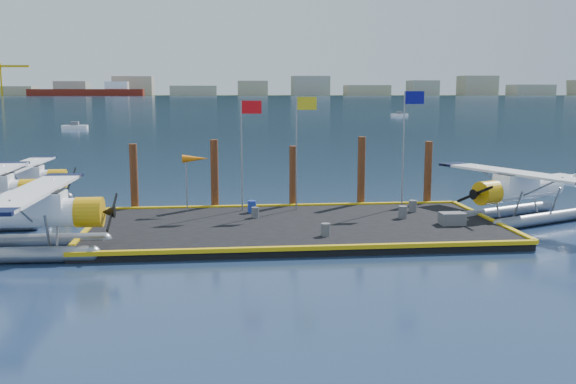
# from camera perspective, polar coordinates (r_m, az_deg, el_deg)

# --- Properties ---
(ground) EXTENTS (4000.00, 4000.00, 0.00)m
(ground) POSITION_cam_1_polar(r_m,az_deg,el_deg) (31.94, 0.66, -3.53)
(ground) COLOR navy
(ground) RESTS_ON ground
(dock) EXTENTS (20.00, 10.00, 0.40)m
(dock) POSITION_cam_1_polar(r_m,az_deg,el_deg) (31.90, 0.67, -3.18)
(dock) COLOR black
(dock) RESTS_ON ground
(dock_bumpers) EXTENTS (20.25, 10.25, 0.18)m
(dock_bumpers) POSITION_cam_1_polar(r_m,az_deg,el_deg) (31.84, 0.67, -2.67)
(dock_bumpers) COLOR gold
(dock_bumpers) RESTS_ON dock
(far_backdrop) EXTENTS (3050.00, 2050.00, 810.00)m
(far_backdrop) POSITION_cam_1_polar(r_m,az_deg,el_deg) (1785.18, 1.79, 9.08)
(far_backdrop) COLOR black
(far_backdrop) RESTS_ON ground
(seaplane_a) EXTENTS (9.63, 10.60, 3.78)m
(seaplane_a) POSITION_cam_1_polar(r_m,az_deg,el_deg) (29.19, -22.34, -2.11)
(seaplane_a) COLOR gray
(seaplane_a) RESTS_ON ground
(seaplane_c) EXTENTS (8.58, 9.44, 3.37)m
(seaplane_c) POSITION_cam_1_polar(r_m,az_deg,el_deg) (42.13, -22.92, 0.84)
(seaplane_c) COLOR gray
(seaplane_c) RESTS_ON ground
(seaplane_d) EXTENTS (9.37, 9.85, 3.60)m
(seaplane_d) POSITION_cam_1_polar(r_m,az_deg,el_deg) (36.30, 20.01, -0.04)
(seaplane_d) COLOR gray
(seaplane_d) RESTS_ON ground
(drum_0) EXTENTS (0.39, 0.39, 0.55)m
(drum_0) POSITION_cam_1_polar(r_m,az_deg,el_deg) (33.34, -2.93, -1.83)
(drum_0) COLOR #57585C
(drum_0) RESTS_ON dock
(drum_1) EXTENTS (0.41, 0.41, 0.58)m
(drum_1) POSITION_cam_1_polar(r_m,az_deg,el_deg) (29.19, 3.36, -3.36)
(drum_1) COLOR #57585C
(drum_1) RESTS_ON dock
(drum_2) EXTENTS (0.45, 0.45, 0.64)m
(drum_2) POSITION_cam_1_polar(r_m,az_deg,el_deg) (33.68, 10.17, -1.77)
(drum_2) COLOR #57585C
(drum_2) RESTS_ON dock
(drum_4) EXTENTS (0.45, 0.45, 0.63)m
(drum_4) POSITION_cam_1_polar(r_m,az_deg,el_deg) (35.57, 11.03, -1.23)
(drum_4) COLOR #57585C
(drum_4) RESTS_ON dock
(drum_5) EXTENTS (0.46, 0.46, 0.65)m
(drum_5) POSITION_cam_1_polar(r_m,az_deg,el_deg) (34.76, -3.23, -1.30)
(drum_5) COLOR #1C359C
(drum_5) RESTS_ON dock
(crate) EXTENTS (1.19, 0.79, 0.60)m
(crate) POSITION_cam_1_polar(r_m,az_deg,el_deg) (32.60, 14.39, -2.30)
(crate) COLOR #57585C
(crate) RESTS_ON dock
(flagpole_red) EXTENTS (1.14, 0.08, 6.00)m
(flagpole_red) POSITION_cam_1_polar(r_m,az_deg,el_deg) (34.88, -3.82, 4.81)
(flagpole_red) COLOR gray
(flagpole_red) RESTS_ON dock
(flagpole_yellow) EXTENTS (1.14, 0.08, 6.20)m
(flagpole_yellow) POSITION_cam_1_polar(r_m,az_deg,el_deg) (35.12, 1.09, 5.05)
(flagpole_yellow) COLOR gray
(flagpole_yellow) RESTS_ON dock
(flagpole_blue) EXTENTS (1.14, 0.08, 6.50)m
(flagpole_blue) POSITION_cam_1_polar(r_m,az_deg,el_deg) (36.34, 10.55, 5.31)
(flagpole_blue) COLOR gray
(flagpole_blue) RESTS_ON dock
(windsock) EXTENTS (1.40, 0.44, 3.12)m
(windsock) POSITION_cam_1_polar(r_m,az_deg,el_deg) (34.99, -8.28, 2.83)
(windsock) COLOR gray
(windsock) RESTS_ON dock
(piling_0) EXTENTS (0.44, 0.44, 4.00)m
(piling_0) POSITION_cam_1_polar(r_m,az_deg,el_deg) (37.01, -13.52, 1.10)
(piling_0) COLOR #442413
(piling_0) RESTS_ON ground
(piling_1) EXTENTS (0.44, 0.44, 4.20)m
(piling_1) POSITION_cam_1_polar(r_m,az_deg,el_deg) (36.68, -6.54, 1.38)
(piling_1) COLOR #442413
(piling_1) RESTS_ON ground
(piling_2) EXTENTS (0.44, 0.44, 3.80)m
(piling_2) POSITION_cam_1_polar(r_m,az_deg,el_deg) (36.94, 0.46, 1.18)
(piling_2) COLOR #442413
(piling_2) RESTS_ON ground
(piling_3) EXTENTS (0.44, 0.44, 4.30)m
(piling_3) POSITION_cam_1_polar(r_m,az_deg,el_deg) (37.57, 6.53, 1.63)
(piling_3) COLOR #442413
(piling_3) RESTS_ON ground
(piling_4) EXTENTS (0.44, 0.44, 4.00)m
(piling_4) POSITION_cam_1_polar(r_m,az_deg,el_deg) (38.66, 12.33, 1.47)
(piling_4) COLOR #442413
(piling_4) RESTS_ON ground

